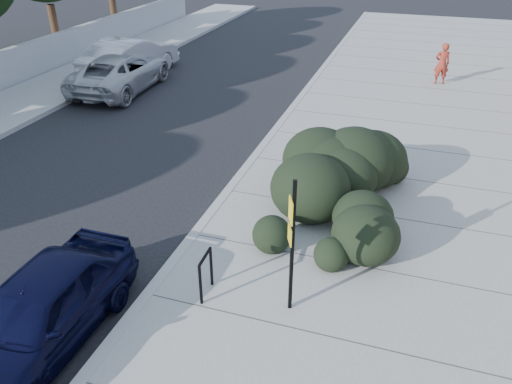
# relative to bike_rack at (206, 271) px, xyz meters

# --- Properties ---
(ground) EXTENTS (120.00, 120.00, 0.00)m
(ground) POSITION_rel_bike_rack_xyz_m (-1.01, -0.34, -0.66)
(ground) COLOR black
(ground) RESTS_ON ground
(sidewalk_near) EXTENTS (11.20, 50.00, 0.15)m
(sidewalk_near) POSITION_rel_bike_rack_xyz_m (4.59, 4.66, -0.58)
(sidewalk_near) COLOR gray
(sidewalk_near) RESTS_ON ground
(curb_near) EXTENTS (0.22, 50.00, 0.17)m
(curb_near) POSITION_rel_bike_rack_xyz_m (-1.01, 4.66, -0.57)
(curb_near) COLOR #9E9E99
(curb_near) RESTS_ON ground
(bike_rack) EXTENTS (0.08, 0.58, 0.84)m
(bike_rack) POSITION_rel_bike_rack_xyz_m (0.00, 0.00, 0.00)
(bike_rack) COLOR black
(bike_rack) RESTS_ON sidewalk_near
(sign_post) EXTENTS (0.15, 0.27, 2.50)m
(sign_post) POSITION_rel_bike_rack_xyz_m (1.48, 0.11, 0.91)
(sign_post) COLOR black
(sign_post) RESTS_ON sidewalk_near
(hedge) EXTENTS (3.00, 4.86, 1.71)m
(hedge) POSITION_rel_bike_rack_xyz_m (1.72, 3.63, 0.35)
(hedge) COLOR black
(hedge) RESTS_ON sidewalk_near
(sedan_navy) EXTENTS (1.56, 3.88, 1.32)m
(sedan_navy) POSITION_rel_bike_rack_xyz_m (-2.08, -1.75, 0.00)
(sedan_navy) COLOR black
(sedan_navy) RESTS_ON ground
(wagon_silver) EXTENTS (2.20, 5.07, 1.62)m
(wagon_silver) POSITION_rel_bike_rack_xyz_m (-8.51, 11.86, 0.15)
(wagon_silver) COLOR #BABABF
(wagon_silver) RESTS_ON ground
(suv_silver) EXTENTS (2.62, 5.18, 1.40)m
(suv_silver) POSITION_rel_bike_rack_xyz_m (-7.94, 10.17, 0.04)
(suv_silver) COLOR #AFB1B5
(suv_silver) RESTS_ON ground
(pedestrian) EXTENTS (0.65, 0.50, 1.58)m
(pedestrian) POSITION_rel_bike_rack_xyz_m (3.81, 14.40, 0.29)
(pedestrian) COLOR maroon
(pedestrian) RESTS_ON sidewalk_near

